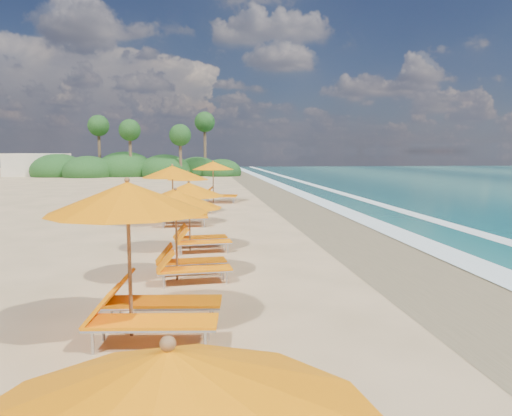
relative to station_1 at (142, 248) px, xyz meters
name	(u,v)px	position (x,y,z in m)	size (l,w,h in m)	color
ground	(256,244)	(2.82, 7.79, -1.49)	(160.00, 160.00, 0.00)	tan
wet_sand	(371,241)	(6.82, 7.79, -1.48)	(4.00, 160.00, 0.01)	#8E7B55
surf_foam	(446,239)	(9.52, 7.79, -1.46)	(4.00, 160.00, 0.01)	white
station_1	(142,248)	(0.00, 0.00, 0.00)	(3.04, 2.86, 2.65)	olive
station_2	(184,228)	(0.58, 3.48, -0.24)	(2.55, 2.40, 2.22)	olive
station_3	(195,212)	(0.82, 6.90, -0.26)	(2.52, 2.37, 2.18)	olive
station_4	(178,191)	(0.08, 12.15, -0.05)	(2.76, 2.55, 2.55)	olive
station_5	(191,189)	(0.58, 16.26, -0.29)	(2.41, 2.26, 2.13)	olive
station_6	(216,179)	(2.01, 21.06, -0.06)	(2.99, 2.84, 2.54)	olive
treeline	(133,168)	(-7.11, 53.30, -0.49)	(25.80, 8.80, 9.74)	#163D14
beach_building	(38,165)	(-19.18, 55.79, -0.09)	(7.00, 5.00, 2.80)	beige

